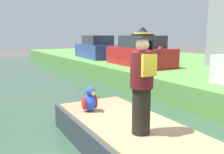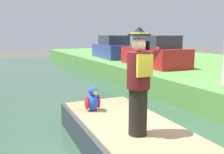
# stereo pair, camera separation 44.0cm
# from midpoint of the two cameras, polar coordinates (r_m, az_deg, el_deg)

# --- Properties ---
(boat) EXTENTS (1.89, 4.24, 0.61)m
(boat) POSITION_cam_midpoint_polar(r_m,az_deg,el_deg) (5.12, 6.28, -13.66)
(boat) COLOR #333842
(boat) RESTS_ON canal_water
(person_pirate) EXTENTS (0.61, 0.42, 1.85)m
(person_pirate) POSITION_cam_midpoint_polar(r_m,az_deg,el_deg) (4.21, 9.20, -1.26)
(person_pirate) COLOR black
(person_pirate) RESTS_ON boat
(parrot_plush) EXTENTS (0.36, 0.34, 0.57)m
(parrot_plush) POSITION_cam_midpoint_polar(r_m,az_deg,el_deg) (5.66, -2.27, -5.40)
(parrot_plush) COLOR blue
(parrot_plush) RESTS_ON boat
(parked_car_red) EXTENTS (1.80, 4.04, 1.50)m
(parked_car_red) POSITION_cam_midpoint_polar(r_m,az_deg,el_deg) (12.60, 10.69, 5.43)
(parked_car_red) COLOR red
(parked_car_red) RESTS_ON grass_bank_far
(parked_car_blue) EXTENTS (1.98, 4.11, 1.50)m
(parked_car_blue) POSITION_cam_midpoint_polar(r_m,az_deg,el_deg) (16.85, 0.87, 6.61)
(parked_car_blue) COLOR #2D4293
(parked_car_blue) RESTS_ON grass_bank_far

